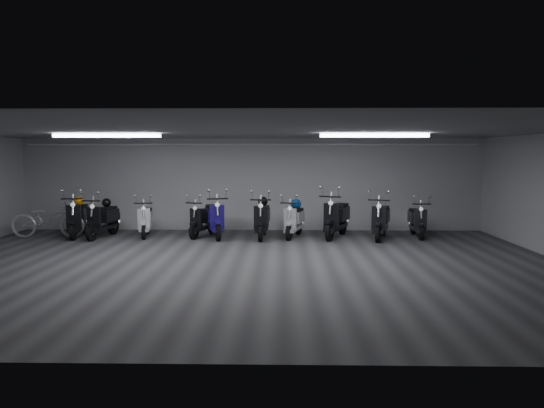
{
  "coord_description": "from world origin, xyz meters",
  "views": [
    {
      "loc": [
        0.94,
        -10.37,
        2.31
      ],
      "look_at": [
        0.69,
        2.5,
        1.05
      ],
      "focal_mm": 33.34,
      "sensor_mm": 36.0,
      "label": 1
    }
  ],
  "objects_px": {
    "scooter_1": "(102,214)",
    "helmet_1": "(79,201)",
    "scooter_8": "(381,214)",
    "helmet_3": "(106,203)",
    "scooter_4": "(214,212)",
    "scooter_6": "(294,215)",
    "scooter_5": "(262,213)",
    "bicycle": "(48,215)",
    "helmet_2": "(296,204)",
    "scooter_9": "(417,216)",
    "scooter_2": "(145,215)",
    "helmet_0": "(263,201)",
    "scooter_0": "(78,212)",
    "scooter_3": "(203,215)",
    "scooter_7": "(337,211)"
  },
  "relations": [
    {
      "from": "scooter_9",
      "to": "scooter_2",
      "type": "bearing_deg",
      "value": -176.51
    },
    {
      "from": "scooter_0",
      "to": "scooter_3",
      "type": "height_order",
      "value": "scooter_0"
    },
    {
      "from": "helmet_0",
      "to": "helmet_2",
      "type": "bearing_deg",
      "value": 4.57
    },
    {
      "from": "scooter_5",
      "to": "bicycle",
      "type": "distance_m",
      "value": 5.97
    },
    {
      "from": "scooter_3",
      "to": "helmet_1",
      "type": "xyz_separation_m",
      "value": [
        -3.57,
        0.12,
        0.38
      ]
    },
    {
      "from": "scooter_9",
      "to": "helmet_3",
      "type": "distance_m",
      "value": 8.76
    },
    {
      "from": "scooter_7",
      "to": "helmet_2",
      "type": "distance_m",
      "value": 1.16
    },
    {
      "from": "scooter_4",
      "to": "helmet_3",
      "type": "relative_size",
      "value": 7.6
    },
    {
      "from": "scooter_1",
      "to": "helmet_1",
      "type": "bearing_deg",
      "value": 163.45
    },
    {
      "from": "scooter_6",
      "to": "bicycle",
      "type": "xyz_separation_m",
      "value": [
        -6.85,
        -0.18,
        0.01
      ]
    },
    {
      "from": "scooter_2",
      "to": "helmet_2",
      "type": "relative_size",
      "value": 5.87
    },
    {
      "from": "scooter_8",
      "to": "scooter_9",
      "type": "height_order",
      "value": "scooter_8"
    },
    {
      "from": "scooter_5",
      "to": "helmet_3",
      "type": "distance_m",
      "value": 4.43
    },
    {
      "from": "scooter_6",
      "to": "scooter_9",
      "type": "xyz_separation_m",
      "value": [
        3.45,
        0.12,
        -0.02
      ]
    },
    {
      "from": "scooter_6",
      "to": "scooter_9",
      "type": "height_order",
      "value": "scooter_6"
    },
    {
      "from": "scooter_5",
      "to": "scooter_6",
      "type": "relative_size",
      "value": 1.1
    },
    {
      "from": "scooter_5",
      "to": "bicycle",
      "type": "bearing_deg",
      "value": -177.01
    },
    {
      "from": "helmet_3",
      "to": "bicycle",
      "type": "bearing_deg",
      "value": -169.16
    },
    {
      "from": "scooter_4",
      "to": "scooter_5",
      "type": "distance_m",
      "value": 1.34
    },
    {
      "from": "helmet_0",
      "to": "helmet_1",
      "type": "xyz_separation_m",
      "value": [
        -5.26,
        0.09,
        0.0
      ]
    },
    {
      "from": "scooter_6",
      "to": "helmet_1",
      "type": "height_order",
      "value": "scooter_6"
    },
    {
      "from": "bicycle",
      "to": "scooter_0",
      "type": "bearing_deg",
      "value": -81.14
    },
    {
      "from": "bicycle",
      "to": "helmet_1",
      "type": "distance_m",
      "value": 0.91
    },
    {
      "from": "scooter_0",
      "to": "scooter_1",
      "type": "height_order",
      "value": "scooter_0"
    },
    {
      "from": "scooter_4",
      "to": "helmet_0",
      "type": "relative_size",
      "value": 6.89
    },
    {
      "from": "scooter_9",
      "to": "helmet_1",
      "type": "relative_size",
      "value": 6.35
    },
    {
      "from": "helmet_1",
      "to": "helmet_3",
      "type": "xyz_separation_m",
      "value": [
        0.83,
        -0.13,
        -0.04
      ]
    },
    {
      "from": "scooter_3",
      "to": "helmet_0",
      "type": "distance_m",
      "value": 1.73
    },
    {
      "from": "scooter_6",
      "to": "helmet_1",
      "type": "xyz_separation_m",
      "value": [
        -6.13,
        0.24,
        0.37
      ]
    },
    {
      "from": "scooter_6",
      "to": "scooter_9",
      "type": "relative_size",
      "value": 1.03
    },
    {
      "from": "bicycle",
      "to": "helmet_0",
      "type": "relative_size",
      "value": 7.2
    },
    {
      "from": "scooter_2",
      "to": "helmet_3",
      "type": "distance_m",
      "value": 1.15
    },
    {
      "from": "scooter_5",
      "to": "scooter_9",
      "type": "height_order",
      "value": "scooter_5"
    },
    {
      "from": "scooter_1",
      "to": "scooter_5",
      "type": "bearing_deg",
      "value": 9.4
    },
    {
      "from": "helmet_0",
      "to": "scooter_2",
      "type": "bearing_deg",
      "value": -179.11
    },
    {
      "from": "scooter_1",
      "to": "bicycle",
      "type": "bearing_deg",
      "value": -169.12
    },
    {
      "from": "scooter_7",
      "to": "bicycle",
      "type": "distance_m",
      "value": 8.03
    },
    {
      "from": "scooter_0",
      "to": "scooter_1",
      "type": "bearing_deg",
      "value": -19.49
    },
    {
      "from": "scooter_8",
      "to": "helmet_3",
      "type": "relative_size",
      "value": 7.52
    },
    {
      "from": "scooter_5",
      "to": "helmet_2",
      "type": "height_order",
      "value": "scooter_5"
    },
    {
      "from": "scooter_6",
      "to": "scooter_0",
      "type": "bearing_deg",
      "value": -164.34
    },
    {
      "from": "scooter_8",
      "to": "scooter_9",
      "type": "relative_size",
      "value": 1.14
    },
    {
      "from": "scooter_1",
      "to": "helmet_2",
      "type": "relative_size",
      "value": 6.39
    },
    {
      "from": "scooter_4",
      "to": "scooter_6",
      "type": "height_order",
      "value": "scooter_4"
    },
    {
      "from": "scooter_0",
      "to": "scooter_7",
      "type": "height_order",
      "value": "scooter_7"
    },
    {
      "from": "helmet_0",
      "to": "helmet_1",
      "type": "distance_m",
      "value": 5.26
    },
    {
      "from": "scooter_2",
      "to": "scooter_5",
      "type": "height_order",
      "value": "scooter_5"
    },
    {
      "from": "scooter_8",
      "to": "helmet_2",
      "type": "relative_size",
      "value": 6.64
    },
    {
      "from": "scooter_3",
      "to": "scooter_4",
      "type": "bearing_deg",
      "value": -6.46
    },
    {
      "from": "helmet_3",
      "to": "helmet_2",
      "type": "bearing_deg",
      "value": 1.22
    }
  ]
}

